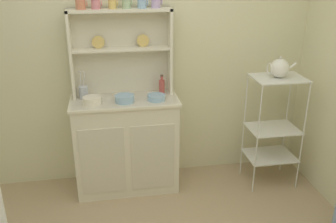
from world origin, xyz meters
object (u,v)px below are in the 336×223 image
cup_terracotta_0 (81,5)px  jam_bottle (162,86)px  utensil_jar (84,92)px  porcelain_teapot (280,68)px  bakers_rack (274,120)px  bowl_mixing_large (92,100)px  hutch_cabinet (126,143)px  hutch_shelf_unit (121,46)px

cup_terracotta_0 → jam_bottle: cup_terracotta_0 is taller
utensil_jar → porcelain_teapot: 1.74m
bakers_rack → utensil_jar: 1.76m
bowl_mixing_large → porcelain_teapot: (1.64, -0.07, 0.22)m
cup_terracotta_0 → porcelain_teapot: cup_terracotta_0 is taller
hutch_cabinet → bakers_rack: size_ratio=0.89×
hutch_cabinet → jam_bottle: (0.35, 0.09, 0.51)m
hutch_shelf_unit → utensil_jar: size_ratio=3.59×
cup_terracotta_0 → bowl_mixing_large: (0.04, -0.20, -0.77)m
bakers_rack → cup_terracotta_0: 2.00m
bowl_mixing_large → porcelain_teapot: 1.66m
hutch_shelf_unit → jam_bottle: hutch_shelf_unit is taller
jam_bottle → utensil_jar: utensil_jar is taller
jam_bottle → porcelain_teapot: porcelain_teapot is taller
utensil_jar → porcelain_teapot: (1.72, -0.22, 0.20)m
cup_terracotta_0 → porcelain_teapot: bearing=-8.9°
hutch_shelf_unit → bowl_mixing_large: (-0.28, -0.24, -0.41)m
hutch_shelf_unit → porcelain_teapot: size_ratio=3.42×
bowl_mixing_large → porcelain_teapot: porcelain_teapot is taller
hutch_cabinet → bakers_rack: bakers_rack is taller
bakers_rack → porcelain_teapot: size_ratio=4.14×
porcelain_teapot → jam_bottle: bearing=167.5°
bakers_rack → jam_bottle: size_ratio=5.97×
cup_terracotta_0 → porcelain_teapot: size_ratio=0.37×
hutch_cabinet → bakers_rack: bearing=-5.8°
bakers_rack → jam_bottle: 1.09m
utensil_jar → porcelain_teapot: size_ratio=0.95×
porcelain_teapot → cup_terracotta_0: bearing=171.1°
jam_bottle → utensil_jar: 0.70m
bakers_rack → utensil_jar: bearing=172.8°
bowl_mixing_large → jam_bottle: 0.65m
hutch_cabinet → cup_terracotta_0: cup_terracotta_0 is taller
hutch_shelf_unit → jam_bottle: size_ratio=4.94×
hutch_shelf_unit → bowl_mixing_large: hutch_shelf_unit is taller
utensil_jar → hutch_cabinet: bearing=-12.6°
hutch_cabinet → porcelain_teapot: bearing=-5.8°
bowl_mixing_large → jam_bottle: size_ratio=0.89×
bakers_rack → jam_bottle: bearing=167.5°
bowl_mixing_large → hutch_shelf_unit: bearing=40.6°
bakers_rack → porcelain_teapot: porcelain_teapot is taller
jam_bottle → utensil_jar: (-0.70, -0.01, -0.01)m
hutch_cabinet → bowl_mixing_large: bowl_mixing_large is taller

